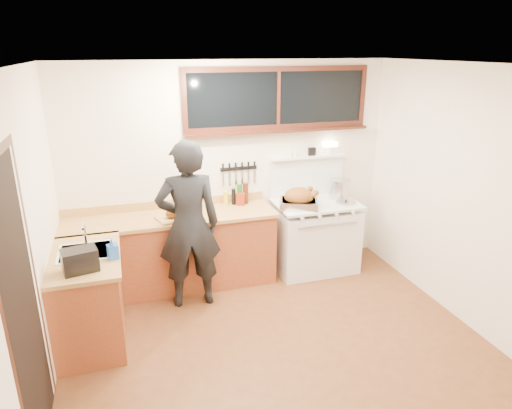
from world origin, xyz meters
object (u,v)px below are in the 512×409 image
object	(u,v)px
man	(189,225)
cutting_board	(175,214)
vintage_stove	(314,234)
roast_turkey	(299,199)

from	to	relation	value
man	cutting_board	size ratio (longest dim) A/B	4.11
vintage_stove	man	bearing A→B (deg)	-166.51
cutting_board	roast_turkey	xyz separation A→B (m)	(1.47, -0.06, 0.05)
man	roast_turkey	distance (m)	1.40
vintage_stove	cutting_board	xyz separation A→B (m)	(-1.75, -0.07, 0.49)
vintage_stove	man	size ratio (longest dim) A/B	0.85
vintage_stove	roast_turkey	distance (m)	0.62
vintage_stove	cutting_board	distance (m)	1.82
man	cutting_board	bearing A→B (deg)	107.00
man	cutting_board	xyz separation A→B (m)	(-0.10, 0.32, 0.02)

